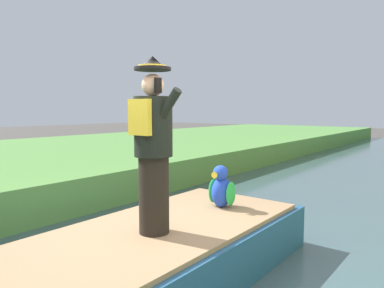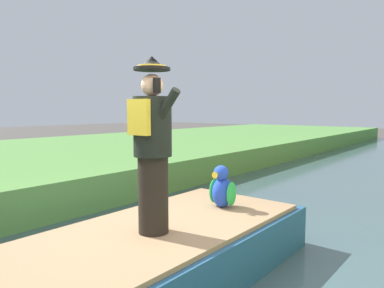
# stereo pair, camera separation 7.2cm
# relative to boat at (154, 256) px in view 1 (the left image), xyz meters

# --- Properties ---
(canal_water) EXTENTS (5.47, 48.00, 0.10)m
(canal_water) POSITION_rel_boat_xyz_m (0.00, 0.05, -0.35)
(canal_water) COLOR #3D565B
(canal_water) RESTS_ON ground
(boat) EXTENTS (1.81, 4.20, 0.61)m
(boat) POSITION_rel_boat_xyz_m (0.00, 0.00, 0.00)
(boat) COLOR #23517A
(boat) RESTS_ON canal_water
(person_pirate) EXTENTS (0.61, 0.42, 1.85)m
(person_pirate) POSITION_rel_boat_xyz_m (0.09, -0.08, 1.23)
(person_pirate) COLOR black
(person_pirate) RESTS_ON boat
(parrot_plush) EXTENTS (0.36, 0.35, 0.57)m
(parrot_plush) POSITION_rel_boat_xyz_m (0.10, 1.20, 0.55)
(parrot_plush) COLOR blue
(parrot_plush) RESTS_ON boat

